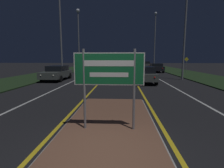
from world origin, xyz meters
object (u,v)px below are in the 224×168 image
(car_receding_1, at_px, (156,67))
(car_receding_2, at_px, (145,65))
(streetlight_right_near, at_px, (186,14))
(streetlight_left_near, at_px, (60,19))
(car_receding_3, at_px, (130,63))
(car_approaching_1, at_px, (103,67))
(warning_sign, at_px, (186,63))
(highway_sign, at_px, (109,73))
(car_approaching_0, at_px, (57,73))
(streetlight_left_far, at_px, (78,31))
(car_receding_0, at_px, (144,74))
(streetlight_right_far, at_px, (155,36))
(car_approaching_2, at_px, (94,64))

(car_receding_1, distance_m, car_receding_2, 11.68)
(streetlight_right_near, height_order, car_receding_1, streetlight_right_near)
(streetlight_left_near, height_order, car_receding_3, streetlight_left_near)
(car_receding_2, height_order, car_approaching_1, car_receding_2)
(car_receding_1, height_order, car_receding_2, car_receding_2)
(car_approaching_1, bearing_deg, warning_sign, -18.40)
(highway_sign, distance_m, car_approaching_0, 13.48)
(streetlight_right_near, bearing_deg, streetlight_left_far, 142.41)
(streetlight_right_near, distance_m, car_receding_0, 7.32)
(car_receding_0, xyz_separation_m, warning_sign, (7.21, 10.29, 0.67))
(streetlight_right_near, xyz_separation_m, car_receding_2, (-0.85, 21.53, -5.51))
(highway_sign, relative_size, warning_sign, 1.02)
(car_receding_0, height_order, car_receding_1, car_receding_0)
(streetlight_left_far, xyz_separation_m, car_receding_2, (11.94, 11.69, -5.50))
(car_receding_3, bearing_deg, streetlight_right_far, -80.52)
(car_receding_3, distance_m, warning_sign, 28.10)
(car_approaching_0, bearing_deg, car_approaching_1, 76.38)
(car_receding_1, relative_size, car_approaching_1, 1.03)
(highway_sign, height_order, streetlight_left_near, streetlight_left_near)
(streetlight_right_near, xyz_separation_m, streetlight_right_far, (-0.26, 14.23, -0.28))
(highway_sign, relative_size, streetlight_left_near, 0.22)
(streetlight_right_near, xyz_separation_m, car_approaching_1, (-9.29, 11.92, -5.57))
(highway_sign, relative_size, car_receding_1, 0.53)
(car_receding_0, bearing_deg, car_receding_1, 74.80)
(car_receding_0, distance_m, car_approaching_0, 8.46)
(streetlight_right_far, bearing_deg, highway_sign, -102.74)
(car_receding_2, bearing_deg, car_approaching_1, -131.29)
(car_approaching_1, bearing_deg, car_approaching_0, -103.62)
(car_approaching_0, bearing_deg, car_receding_3, 76.44)
(highway_sign, xyz_separation_m, car_receding_3, (2.66, 47.96, -0.91))
(streetlight_right_near, distance_m, car_approaching_0, 13.62)
(car_receding_1, bearing_deg, car_receding_0, -105.20)
(highway_sign, relative_size, car_receding_3, 0.55)
(highway_sign, xyz_separation_m, streetlight_left_near, (-6.59, 15.27, 4.77))
(highway_sign, relative_size, car_receding_2, 0.53)
(car_receding_0, bearing_deg, streetlight_left_far, 125.16)
(streetlight_left_far, relative_size, car_receding_2, 2.26)
(streetlight_left_far, height_order, car_receding_2, streetlight_left_far)
(car_approaching_1, relative_size, car_approaching_2, 0.86)
(car_receding_1, bearing_deg, highway_sign, -103.95)
(streetlight_left_near, xyz_separation_m, car_approaching_0, (0.59, -3.23, -5.74))
(highway_sign, distance_m, car_receding_2, 34.91)
(streetlight_left_near, height_order, car_receding_1, streetlight_left_near)
(car_receding_2, xyz_separation_m, car_receding_3, (-2.88, 13.50, 0.02))
(streetlight_left_near, bearing_deg, streetlight_right_far, 43.04)
(car_approaching_2, bearing_deg, car_receding_2, -2.74)
(car_receding_2, relative_size, car_approaching_2, 0.89)
(streetlight_right_near, distance_m, car_approaching_1, 16.11)
(streetlight_left_far, height_order, car_approaching_2, streetlight_left_far)
(streetlight_left_far, xyz_separation_m, car_approaching_0, (0.39, -10.73, -5.54))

